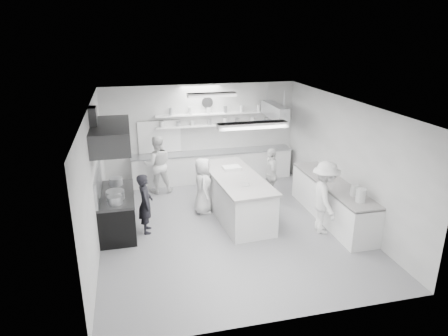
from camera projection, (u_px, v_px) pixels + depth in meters
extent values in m
cube|color=gray|center=(228.00, 226.00, 9.92)|extent=(6.00, 7.00, 0.02)
cube|color=white|center=(228.00, 104.00, 8.93)|extent=(6.00, 7.00, 0.02)
cube|color=silver|center=(201.00, 133.00, 12.64)|extent=(6.00, 0.04, 3.00)
cube|color=silver|center=(283.00, 241.00, 6.21)|extent=(6.00, 0.04, 3.00)
cube|color=silver|center=(94.00, 179.00, 8.77)|extent=(0.04, 7.00, 3.00)
cube|color=silver|center=(344.00, 159.00, 10.08)|extent=(0.04, 7.00, 3.00)
cube|color=black|center=(118.00, 213.00, 9.57)|extent=(0.80, 1.80, 0.90)
cube|color=#363637|center=(110.00, 135.00, 8.94)|extent=(0.85, 2.00, 0.50)
cube|color=white|center=(213.00, 166.00, 12.77)|extent=(5.00, 0.60, 0.92)
cube|color=white|center=(224.00, 124.00, 12.59)|extent=(4.20, 0.26, 0.04)
cube|color=white|center=(224.00, 113.00, 12.48)|extent=(4.20, 0.26, 0.04)
cube|color=black|center=(159.00, 137.00, 12.35)|extent=(1.30, 0.04, 1.00)
cylinder|color=white|center=(207.00, 102.00, 12.33)|extent=(0.32, 0.05, 0.32)
cube|color=white|center=(332.00, 201.00, 10.16)|extent=(0.74, 3.30, 0.94)
cube|color=#AEB0B5|center=(275.00, 111.00, 11.81)|extent=(0.30, 1.60, 0.40)
cube|color=white|center=(253.00, 125.00, 7.30)|extent=(1.30, 0.25, 0.10)
cube|color=white|center=(212.00, 95.00, 10.60)|extent=(1.30, 0.25, 0.10)
cube|color=white|center=(236.00, 197.00, 10.31)|extent=(1.28, 2.91, 1.04)
cylinder|color=#AEB0B5|center=(115.00, 196.00, 9.08)|extent=(0.40, 0.40, 0.24)
imported|color=black|center=(145.00, 203.00, 9.42)|extent=(0.36, 0.54, 1.45)
imported|color=silver|center=(157.00, 164.00, 11.70)|extent=(0.84, 0.66, 1.71)
imported|color=silver|center=(203.00, 186.00, 10.43)|extent=(0.56, 0.78, 1.49)
imported|color=silver|center=(271.00, 175.00, 11.16)|extent=(0.48, 0.93, 1.52)
imported|color=silver|center=(325.00, 198.00, 9.37)|extent=(0.84, 1.23, 1.75)
imported|color=#AEB0B5|center=(245.00, 185.00, 9.55)|extent=(0.26, 0.26, 0.06)
imported|color=white|center=(244.00, 179.00, 9.98)|extent=(0.20, 0.20, 0.06)
imported|color=white|center=(330.00, 178.00, 10.31)|extent=(0.34, 0.34, 0.06)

